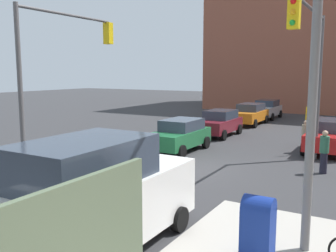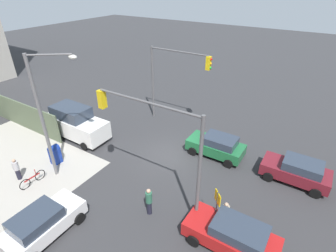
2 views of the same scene
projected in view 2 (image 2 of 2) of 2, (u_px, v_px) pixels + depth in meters
The scene contains 15 objects.
ground_plane at pixel (169, 155), 19.32m from camera, with size 120.00×120.00×0.00m, color #333335.
traffic_signal_nw_corner at pixel (156, 137), 12.72m from camera, with size 6.19×0.36×6.50m.
traffic_signal_se_corner at pixel (173, 72), 21.44m from camera, with size 5.51×0.36×6.50m.
street_lamp_corner at pixel (46, 110), 15.17m from camera, with size 2.29×1.73×8.00m.
warning_sign_two_way at pixel (217, 204), 12.99m from camera, with size 0.48×0.48×2.40m.
mailbox_blue at pixel (55, 154), 18.15m from camera, with size 0.56×0.64×1.43m.
coupe_maroon at pixel (297, 171), 16.44m from camera, with size 4.02×2.02×1.62m.
coupe_green at pixel (217, 145), 18.89m from camera, with size 4.04×2.02×1.62m.
coupe_white at pixel (42, 223), 12.94m from camera, with size 2.02×3.96×1.62m.
sedan_red at pixel (233, 235), 12.33m from camera, with size 4.42×2.02×1.62m.
van_white_delivery at pixel (76, 123), 20.92m from camera, with size 5.40×2.32×2.62m.
pedestrian_crossing at pixel (225, 214), 13.42m from camera, with size 0.36×0.36×1.63m.
pedestrian_waiting at pixel (149, 201), 14.13m from camera, with size 0.36×0.36×1.74m.
pedestrian_walking_north at pixel (17, 169), 16.64m from camera, with size 0.36×0.36×1.57m.
bicycle_leaning_on_fence at pixel (33, 179), 16.46m from camera, with size 0.05×1.75×0.97m.
Camera 2 is at (-8.35, 13.33, 11.43)m, focal length 28.00 mm.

